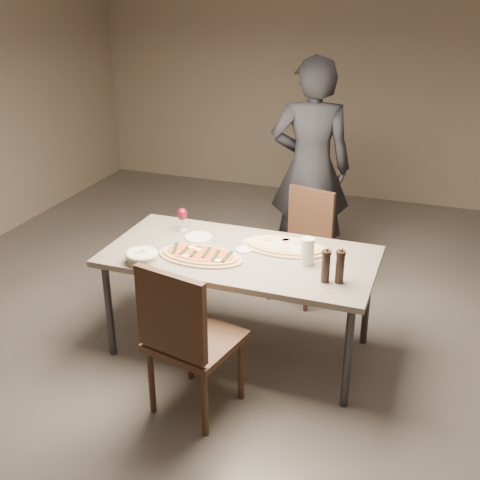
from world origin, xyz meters
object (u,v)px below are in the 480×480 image
(bread_basket, at_px, (142,256))
(diner, at_px, (311,168))
(dining_table, at_px, (240,261))
(ham_pizza, at_px, (284,246))
(carafe, at_px, (307,251))
(zucchini_pizza, at_px, (200,255))
(pepper_mill_left, at_px, (340,266))
(chair_far, at_px, (304,238))
(chair_near, at_px, (186,334))

(bread_basket, distance_m, diner, 1.89)
(dining_table, height_order, bread_basket, bread_basket)
(bread_basket, bearing_deg, dining_table, 31.48)
(ham_pizza, distance_m, carafe, 0.29)
(zucchini_pizza, distance_m, pepper_mill_left, 0.93)
(dining_table, distance_m, diner, 1.45)
(chair_far, bearing_deg, zucchini_pizza, 82.59)
(carafe, relative_size, chair_near, 0.18)
(chair_near, bearing_deg, diner, 97.24)
(carafe, xyz_separation_m, chair_far, (-0.25, 0.96, -0.34))
(carafe, distance_m, diner, 1.46)
(ham_pizza, bearing_deg, zucchini_pizza, -124.05)
(carafe, bearing_deg, diner, 103.05)
(diner, bearing_deg, bread_basket, 54.20)
(dining_table, relative_size, ham_pizza, 3.01)
(bread_basket, distance_m, chair_far, 1.53)
(pepper_mill_left, height_order, chair_near, chair_near)
(bread_basket, relative_size, chair_far, 0.24)
(ham_pizza, relative_size, chair_far, 0.67)
(ham_pizza, xyz_separation_m, diner, (-0.13, 1.24, 0.18))
(bread_basket, relative_size, pepper_mill_left, 0.92)
(chair_far, bearing_deg, diner, -66.24)
(pepper_mill_left, bearing_deg, bread_basket, -172.85)
(dining_table, xyz_separation_m, chair_far, (0.21, 0.96, -0.19))
(bread_basket, xyz_separation_m, diner, (0.68, 1.76, 0.15))
(dining_table, bearing_deg, carafe, -0.51)
(dining_table, height_order, ham_pizza, ham_pizza)
(bread_basket, bearing_deg, diner, 68.79)
(ham_pizza, relative_size, bread_basket, 2.82)
(zucchini_pizza, bearing_deg, chair_near, -74.83)
(bread_basket, xyz_separation_m, pepper_mill_left, (1.26, 0.16, 0.06))
(bread_basket, bearing_deg, pepper_mill_left, 7.15)
(ham_pizza, relative_size, diner, 0.32)
(dining_table, height_order, pepper_mill_left, pepper_mill_left)
(dining_table, xyz_separation_m, zucchini_pizza, (-0.23, -0.15, 0.07))
(zucchini_pizza, xyz_separation_m, bread_basket, (-0.33, -0.19, 0.03))
(diner, bearing_deg, ham_pizza, 81.27)
(chair_near, xyz_separation_m, chair_far, (0.27, 1.72, -0.07))
(pepper_mill_left, relative_size, chair_near, 0.23)
(carafe, distance_m, chair_far, 1.05)
(pepper_mill_left, distance_m, chair_far, 1.29)
(diner, bearing_deg, zucchini_pizza, 62.64)
(bread_basket, bearing_deg, chair_near, -40.64)
(carafe, bearing_deg, dining_table, 179.49)
(ham_pizza, bearing_deg, dining_table, -122.79)
(carafe, bearing_deg, bread_basket, -161.71)
(zucchini_pizza, bearing_deg, carafe, 11.73)
(dining_table, relative_size, chair_far, 2.03)
(pepper_mill_left, bearing_deg, ham_pizza, 140.83)
(zucchini_pizza, distance_m, chair_far, 1.21)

